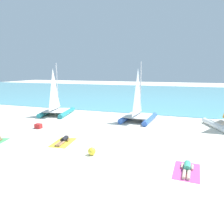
# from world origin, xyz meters

# --- Properties ---
(ground_plane) EXTENTS (120.00, 120.00, 0.00)m
(ground_plane) POSITION_xyz_m (0.00, 10.00, 0.00)
(ground_plane) COLOR silver
(ocean_water) EXTENTS (120.00, 40.00, 0.05)m
(ocean_water) POSITION_xyz_m (0.00, 30.14, 0.03)
(ocean_water) COLOR #5BB2C1
(ocean_water) RESTS_ON ground
(sailboat_teal) EXTENTS (3.24, 4.33, 5.08)m
(sailboat_teal) POSITION_xyz_m (-6.74, 7.12, 0.76)
(sailboat_teal) COLOR teal
(sailboat_teal) RESTS_ON ground
(sailboat_blue) EXTENTS (2.77, 4.08, 5.09)m
(sailboat_blue) POSITION_xyz_m (1.51, 7.33, 0.76)
(sailboat_blue) COLOR blue
(sailboat_blue) RESTS_ON ground
(towel_middle) EXTENTS (1.32, 2.02, 0.01)m
(towel_middle) POSITION_xyz_m (-1.67, 0.13, 0.01)
(towel_middle) COLOR yellow
(towel_middle) RESTS_ON ground
(sunbather_middle) EXTENTS (0.60, 1.57, 0.30)m
(sunbather_middle) POSITION_xyz_m (-1.67, 0.20, 0.13)
(sunbather_middle) COLOR black
(sunbather_middle) RESTS_ON towel_middle
(towel_right) EXTENTS (1.19, 1.95, 0.01)m
(towel_right) POSITION_xyz_m (5.55, -1.37, 0.01)
(towel_right) COLOR #D84C99
(towel_right) RESTS_ON ground
(sunbather_right) EXTENTS (0.56, 1.56, 0.30)m
(sunbather_right) POSITION_xyz_m (5.55, -1.30, 0.13)
(sunbather_right) COLOR #3FB28C
(sunbather_right) RESTS_ON towel_right
(beach_ball) EXTENTS (0.42, 0.42, 0.42)m
(beach_ball) POSITION_xyz_m (0.82, -1.06, 0.21)
(beach_ball) COLOR yellow
(beach_ball) RESTS_ON ground
(cooler_box) EXTENTS (0.50, 0.36, 0.36)m
(cooler_box) POSITION_xyz_m (-5.21, 2.33, 0.18)
(cooler_box) COLOR red
(cooler_box) RESTS_ON ground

